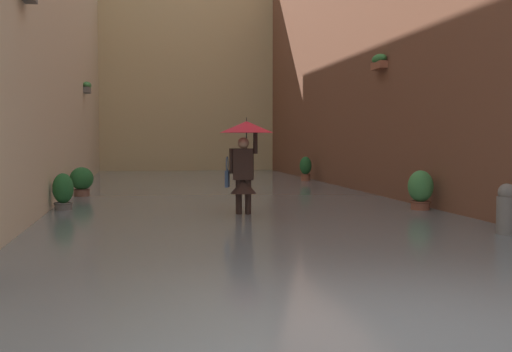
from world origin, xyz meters
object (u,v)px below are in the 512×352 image
object	(u,v)px
potted_plant_mid_left	(306,169)
mooring_bollard	(507,214)
potted_plant_mid_right	(63,194)
person_wading	(245,148)
potted_plant_far_left	(421,191)
potted_plant_near_right	(82,182)

from	to	relation	value
potted_plant_mid_left	mooring_bollard	bearing A→B (deg)	89.61
potted_plant_mid_right	potted_plant_mid_left	size ratio (longest dim) A/B	0.92
person_wading	potted_plant_far_left	size ratio (longest dim) A/B	2.11
potted_plant_far_left	potted_plant_near_right	size ratio (longest dim) A/B	1.08
potted_plant_mid_right	mooring_bollard	bearing A→B (deg)	146.39
person_wading	potted_plant_near_right	size ratio (longest dim) A/B	2.29
person_wading	mooring_bollard	world-z (taller)	person_wading
potted_plant_far_left	potted_plant_mid_left	size ratio (longest dim) A/B	0.97
potted_plant_mid_right	potted_plant_mid_left	xyz separation A→B (m)	(-7.11, -8.23, 0.06)
potted_plant_mid_right	potted_plant_near_right	bearing A→B (deg)	-91.35
person_wading	potted_plant_near_right	xyz separation A→B (m)	(3.45, -4.68, -0.90)
potted_plant_mid_left	potted_plant_near_right	bearing A→B (deg)	34.79
potted_plant_mid_right	potted_plant_near_right	xyz separation A→B (m)	(-0.08, -3.34, 0.03)
person_wading	potted_plant_mid_left	xyz separation A→B (m)	(-3.59, -9.57, -0.87)
potted_plant_far_left	potted_plant_near_right	world-z (taller)	potted_plant_far_left
potted_plant_far_left	mooring_bollard	bearing A→B (deg)	87.39
person_wading	potted_plant_far_left	distance (m)	3.77
potted_plant_mid_right	person_wading	bearing A→B (deg)	159.26
person_wading	potted_plant_near_right	world-z (taller)	person_wading
mooring_bollard	person_wading	bearing A→B (deg)	-43.62
potted_plant_mid_right	mooring_bollard	size ratio (longest dim) A/B	0.97
person_wading	potted_plant_mid_right	size ratio (longest dim) A/B	2.24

